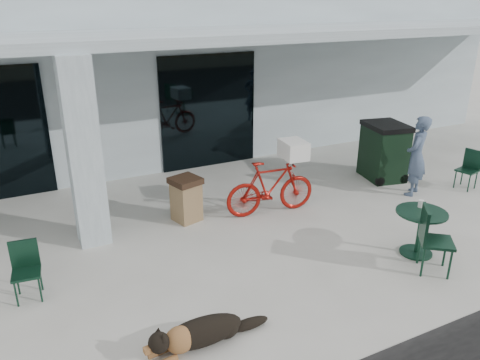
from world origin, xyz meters
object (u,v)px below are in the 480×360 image
cafe_chair_near (26,272)px  cafe_table_far (419,233)px  cafe_chair_far_b (467,170)px  person (417,156)px  wheeled_bin (384,151)px  bicycle (271,187)px  cafe_chair_far_a (437,241)px  trash_receptacle (186,199)px  dog (202,330)px

cafe_chair_near → cafe_table_far: 5.92m
cafe_table_far → cafe_chair_far_b: bearing=27.3°
person → wheeled_bin: person is taller
wheeled_bin → cafe_chair_near: bearing=-158.1°
bicycle → person: person is taller
bicycle → person: (3.17, -0.53, 0.31)m
cafe_chair_near → cafe_chair_far_b: (8.80, 0.09, 0.01)m
cafe_table_far → cafe_chair_far_a: 0.55m
trash_receptacle → cafe_chair_far_a: bearing=-50.6°
cafe_chair_near → cafe_table_far: cafe_chair_near is taller
bicycle → wheeled_bin: 3.29m
dog → bicycle: bearing=41.4°
cafe_chair_far_a → wheeled_bin: (2.07, 3.40, 0.12)m
cafe_chair_far_b → wheeled_bin: wheeled_bin is taller
dog → cafe_chair_near: cafe_chair_near is taller
dog → person: bearing=15.5°
cafe_chair_far_a → person: person is taller
person → trash_receptacle: 4.83m
cafe_chair_near → cafe_table_far: bearing=-8.5°
cafe_table_far → cafe_chair_far_a: cafe_chair_far_a is taller
cafe_chair_near → trash_receptacle: (2.81, 1.33, 0.01)m
cafe_table_far → wheeled_bin: wheeled_bin is taller
dog → cafe_table_far: (3.94, 0.43, 0.18)m
dog → trash_receptacle: bearing=66.2°
cafe_chair_near → cafe_chair_far_a: cafe_chair_far_a is taller
cafe_chair_far_b → person: (-1.27, 0.29, 0.42)m
bicycle → cafe_chair_far_b: bicycle is taller
trash_receptacle → cafe_chair_near: bearing=-154.6°
cafe_chair_near → cafe_chair_far_b: bearing=6.8°
dog → cafe_chair_far_a: 3.77m
cafe_chair_far_a → person: bearing=-1.5°
cafe_chair_far_a → person: size_ratio=0.62×
trash_receptacle → wheeled_bin: size_ratio=0.66×
cafe_chair_far_a → cafe_chair_far_b: 3.87m
bicycle → cafe_chair_far_a: bearing=-151.7°
bicycle → dog: size_ratio=1.50×
bicycle → cafe_chair_near: bearing=107.8°
dog → person: person is taller
cafe_chair_far_a → bicycle: bearing=60.6°
cafe_table_far → cafe_chair_far_b: 3.46m
wheeled_bin → cafe_table_far: bearing=-111.6°
bicycle → cafe_chair_far_a: bicycle is taller
cafe_chair_far_b → trash_receptacle: 6.11m
dog → wheeled_bin: size_ratio=0.92×
trash_receptacle → cafe_table_far: bearing=-44.2°
cafe_chair_near → cafe_chair_far_b: 8.80m
cafe_chair_far_b → person: 1.37m
cafe_chair_far_b → person: bearing=-115.4°
cafe_chair_far_b → trash_receptacle: (-5.98, 1.24, -0.00)m
cafe_chair_far_b → dog: bearing=-86.6°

